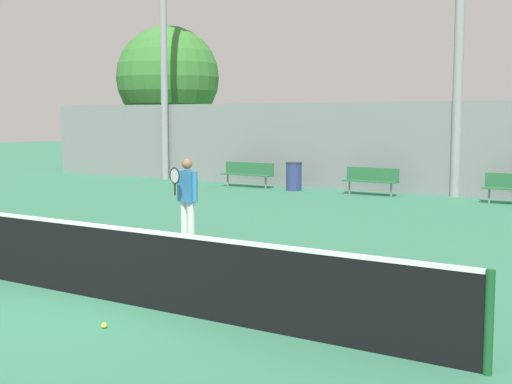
# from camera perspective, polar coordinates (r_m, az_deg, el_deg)

# --- Properties ---
(ground_plane) EXTENTS (100.00, 100.00, 0.00)m
(ground_plane) POSITION_cam_1_polar(r_m,az_deg,el_deg) (9.91, -12.11, -8.41)
(ground_plane) COLOR #337556
(tennis_net) EXTENTS (10.30, 0.09, 1.02)m
(tennis_net) POSITION_cam_1_polar(r_m,az_deg,el_deg) (9.80, -12.17, -5.46)
(tennis_net) COLOR #195128
(tennis_net) RESTS_ON ground_plane
(tennis_player) EXTENTS (0.57, 0.47, 1.67)m
(tennis_player) POSITION_cam_1_polar(r_m,az_deg,el_deg) (13.44, -5.54, -0.41)
(tennis_player) COLOR silver
(tennis_player) RESTS_ON ground_plane
(bench_courtside_near) EXTENTS (1.99, 0.40, 0.86)m
(bench_courtside_near) POSITION_cam_1_polar(r_m,az_deg,el_deg) (24.82, -0.66, 1.62)
(bench_courtside_near) COLOR #28663D
(bench_courtside_near) RESTS_ON ground_plane
(bench_adjacent_court) EXTENTS (1.76, 0.40, 0.86)m
(bench_adjacent_court) POSITION_cam_1_polar(r_m,az_deg,el_deg) (22.56, 9.20, 1.09)
(bench_adjacent_court) COLOR #28663D
(bench_adjacent_court) RESTS_ON ground_plane
(light_pole_far_right) EXTENTS (0.90, 0.60, 12.08)m
(light_pole_far_right) POSITION_cam_1_polar(r_m,az_deg,el_deg) (28.43, -7.44, 14.83)
(light_pole_far_right) COLOR #939399
(light_pole_far_right) RESTS_ON ground_plane
(trash_bin) EXTENTS (0.54, 0.54, 0.95)m
(trash_bin) POSITION_cam_1_polar(r_m,az_deg,el_deg) (23.72, 3.04, 1.27)
(trash_bin) COLOR navy
(trash_bin) RESTS_ON ground_plane
(tennis_ball) EXTENTS (0.07, 0.07, 0.07)m
(tennis_ball) POSITION_cam_1_polar(r_m,az_deg,el_deg) (8.61, -12.06, -10.40)
(tennis_ball) COLOR #D1E038
(tennis_ball) RESTS_ON ground_plane
(back_fence) EXTENTS (34.98, 0.06, 2.92)m
(back_fence) POSITION_cam_1_polar(r_m,az_deg,el_deg) (22.61, 15.63, 3.32)
(back_fence) COLOR gray
(back_fence) RESTS_ON ground_plane
(tree_green_broad) EXTENTS (4.61, 4.61, 6.50)m
(tree_green_broad) POSITION_cam_1_polar(r_m,az_deg,el_deg) (32.64, -7.05, 9.04)
(tree_green_broad) COLOR brown
(tree_green_broad) RESTS_ON ground_plane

